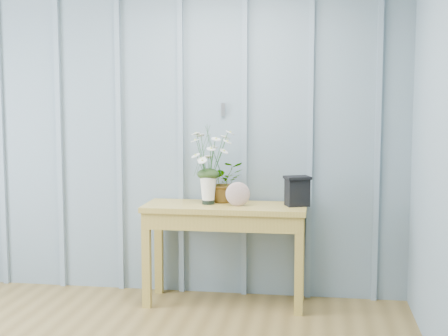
% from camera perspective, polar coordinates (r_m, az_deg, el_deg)
% --- Properties ---
extents(room_shell, '(4.00, 4.50, 2.50)m').
position_cam_1_polar(room_shell, '(3.70, -12.52, 13.31)').
color(room_shell, gray).
rests_on(room_shell, ground).
extents(sideboard, '(1.20, 0.45, 0.75)m').
position_cam_1_polar(sideboard, '(4.65, 0.09, -4.78)').
color(sideboard, '#AC8E3A').
rests_on(sideboard, ground).
extents(daisy_vase, '(0.41, 0.31, 0.58)m').
position_cam_1_polar(daisy_vase, '(4.61, -1.46, 1.14)').
color(daisy_vase, black).
rests_on(daisy_vase, sideboard).
extents(spider_plant, '(0.36, 0.34, 0.31)m').
position_cam_1_polar(spider_plant, '(4.73, 0.01, -1.27)').
color(spider_plant, '#1E3414').
rests_on(spider_plant, sideboard).
extents(felt_disc_vessel, '(0.18, 0.07, 0.18)m').
position_cam_1_polar(felt_disc_vessel, '(4.55, 1.27, -2.40)').
color(felt_disc_vessel, '#844A4F').
rests_on(felt_disc_vessel, sideboard).
extents(carved_box, '(0.22, 0.20, 0.22)m').
position_cam_1_polar(carved_box, '(4.59, 6.71, -2.08)').
color(carved_box, black).
rests_on(carved_box, sideboard).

